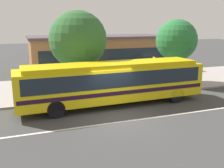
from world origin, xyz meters
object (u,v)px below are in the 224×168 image
Objects in this scene: bus_stop_sign at (154,69)px; street_tree_mid_block at (176,40)px; street_tree_near_stop at (78,40)px; transit_bus at (113,81)px; pedestrian_waiting_near_sign at (38,86)px; pedestrian_walking_along_curb at (104,81)px.

bus_stop_sign is 4.25m from street_tree_mid_block.
transit_bus is at bearing -69.79° from street_tree_near_stop.
pedestrian_waiting_near_sign is (-4.45, 2.46, -0.52)m from transit_bus.
bus_stop_sign is (3.94, 1.95, 0.17)m from transit_bus.
street_tree_near_stop is (-1.37, 3.72, 2.36)m from transit_bus.
street_tree_near_stop is at bearing 161.63° from bus_stop_sign.
street_tree_near_stop reaches higher than pedestrian_walking_along_curb.
transit_bus is 5.11m from pedestrian_waiting_near_sign.
street_tree_near_stop is (-1.39, 1.68, 2.82)m from pedestrian_walking_along_curb.
transit_bus is at bearing -150.99° from street_tree_mid_block.
pedestrian_walking_along_curb is 0.29× the size of street_tree_near_stop.
street_tree_mid_block is (7.14, 3.96, 2.14)m from transit_bus.
street_tree_near_stop is 1.11× the size of street_tree_mid_block.
transit_bus is 2.23× the size of street_tree_mid_block.
pedestrian_walking_along_curb is at bearing -50.40° from street_tree_near_stop.
pedestrian_waiting_near_sign is 0.30× the size of street_tree_mid_block.
bus_stop_sign reaches higher than pedestrian_waiting_near_sign.
pedestrian_waiting_near_sign is 0.95× the size of pedestrian_walking_along_curb.
pedestrian_waiting_near_sign is 0.63× the size of bus_stop_sign.
transit_bus is 4.40m from bus_stop_sign.
transit_bus is 2.02× the size of street_tree_near_stop.
transit_bus is at bearing -90.53° from pedestrian_walking_along_curb.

